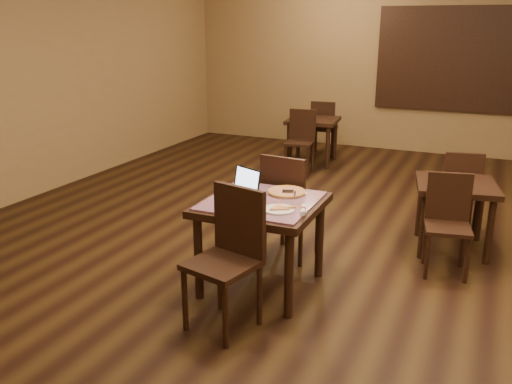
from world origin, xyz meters
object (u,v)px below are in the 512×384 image
at_px(chair_main_far, 288,201).
at_px(other_table_b, 313,126).
at_px(other_table_a_chair_near, 448,218).
at_px(pizza_pan, 287,193).
at_px(other_table_b_chair_near, 301,137).
at_px(other_table_a, 455,194).
at_px(other_table_b_chair_far, 323,125).
at_px(tiled_table, 262,212).
at_px(chair_main_near, 230,250).
at_px(laptop, 244,187).
at_px(other_table_a_chair_far, 460,187).

bearing_deg(chair_main_far, other_table_b, -69.26).
bearing_deg(other_table_a_chair_near, chair_main_far, -176.18).
bearing_deg(pizza_pan, other_table_b_chair_near, 107.63).
height_order(chair_main_far, other_table_a, chair_main_far).
height_order(other_table_b, other_table_b_chair_far, other_table_b_chair_far).
xyz_separation_m(tiled_table, other_table_b_chair_far, (-0.94, 4.67, -0.15)).
height_order(chair_main_far, other_table_b_chair_near, chair_main_far).
bearing_deg(other_table_a_chair_near, chair_main_near, -140.87).
xyz_separation_m(laptop, other_table_b_chair_near, (-0.75, 3.52, -0.31)).
bearing_deg(laptop, other_table_a, 64.80).
height_order(chair_main_near, other_table_b, chair_main_near).
height_order(tiled_table, other_table_b_chair_near, other_table_b_chair_near).
distance_m(other_table_a_chair_far, other_table_b_chair_near, 2.85).
xyz_separation_m(tiled_table, other_table_b, (-0.94, 4.14, -0.08)).
relative_size(tiled_table, other_table_a_chair_far, 1.06).
height_order(pizza_pan, other_table_b_chair_far, other_table_b_chair_far).
relative_size(laptop, other_table_a, 0.42).
relative_size(chair_main_far, other_table_b_chair_near, 1.10).
bearing_deg(chair_main_near, other_table_b, 114.68).
height_order(chair_main_far, other_table_b, chair_main_far).
bearing_deg(other_table_b_chair_near, pizza_pan, -78.36).
bearing_deg(other_table_a, other_table_b_chair_far, 115.11).
bearing_deg(laptop, pizza_pan, 47.48).
xyz_separation_m(chair_main_far, other_table_b, (-0.93, 3.53, 0.02)).
bearing_deg(other_table_a_chair_far, tiled_table, 44.49).
height_order(laptop, other_table_a_chair_near, laptop).
distance_m(chair_main_far, other_table_b, 3.65).
bearing_deg(other_table_a_chair_near, tiled_table, -155.19).
distance_m(other_table_b, other_table_b_chair_near, 0.53).
distance_m(laptop, other_table_a_chair_far, 2.48).
height_order(other_table_a_chair_near, other_table_a_chair_far, same).
relative_size(pizza_pan, other_table_a, 0.39).
distance_m(chair_main_far, other_table_a_chair_far, 1.96).
distance_m(chair_main_near, chair_main_far, 1.23).
distance_m(tiled_table, other_table_b_chair_near, 3.74).
relative_size(other_table_a_chair_far, other_table_b_chair_far, 0.96).
bearing_deg(other_table_a_chair_near, laptop, -161.50).
height_order(chair_main_near, chair_main_far, chair_main_near).
bearing_deg(other_table_a_chair_near, other_table_a_chair_far, 77.73).
xyz_separation_m(chair_main_near, other_table_b_chair_far, (-0.96, 5.28, -0.07)).
relative_size(other_table_a_chair_near, other_table_b_chair_near, 0.96).
bearing_deg(other_table_b, tiled_table, -83.15).
bearing_deg(other_table_b_chair_near, chair_main_near, -83.03).
distance_m(chair_main_near, laptop, 0.78).
distance_m(tiled_table, chair_main_near, 0.62).
bearing_deg(other_table_b_chair_near, other_table_b, 83.11).
bearing_deg(other_table_b, other_table_a_chair_near, -60.12).
bearing_deg(other_table_b, other_table_a, -55.08).
xyz_separation_m(chair_main_near, other_table_b_chair_near, (-0.97, 4.23, -0.07)).
height_order(tiled_table, laptop, laptop).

